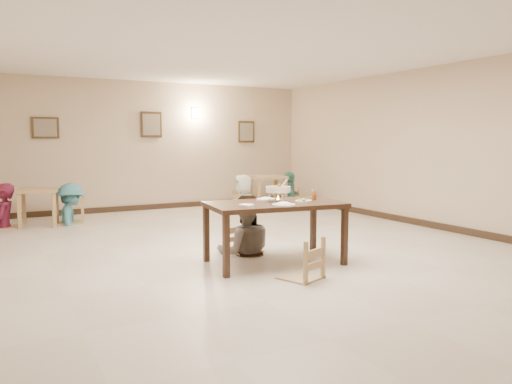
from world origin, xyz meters
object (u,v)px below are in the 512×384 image
bg_chair_rl (243,191)px  bg_diner_a (2,183)px  chair_near (301,240)px  bg_table_right (268,182)px  bg_chair_ll (3,201)px  bg_diner_d (289,172)px  bg_chair_lr (71,199)px  bg_chair_rr (289,189)px  bg_diner_c (243,175)px  bg_table_left (38,196)px  bg_diner_b (70,183)px  drink_glass (314,195)px  chair_far (244,223)px  main_diner (245,195)px  main_table (274,208)px  curry_warmer (278,189)px

bg_chair_rl → bg_diner_a: bearing=94.1°
chair_near → bg_table_right: 6.17m
bg_table_right → bg_diner_a: size_ratio=0.54×
bg_chair_ll → bg_chair_rl: bg_chair_ll is taller
bg_chair_rl → bg_diner_d: (1.30, 0.04, 0.42)m
bg_chair_ll → bg_chair_lr: bearing=-79.3°
bg_chair_rr → bg_diner_d: (-0.00, -0.00, 0.42)m
bg_chair_rl → bg_diner_a: size_ratio=0.52×
bg_chair_rl → bg_diner_c: bearing=93.1°
bg_chair_rl → bg_diner_c: bg_diner_c is taller
chair_near → bg_diner_c: size_ratio=0.56×
chair_near → bg_table_left: bearing=-87.5°
bg_table_right → bg_diner_c: (-0.65, 0.02, 0.19)m
chair_near → bg_diner_d: (3.36, 5.61, 0.39)m
bg_chair_ll → bg_chair_rr: bg_chair_ll is taller
bg_diner_b → bg_diner_c: (3.86, 0.08, 0.03)m
chair_near → drink_glass: 1.14m
chair_near → bg_diner_c: bg_diner_c is taller
bg_table_right → bg_chair_lr: 4.52m
bg_chair_lr → chair_far: bearing=36.7°
bg_chair_ll → bg_diner_c: bearing=-78.5°
main_diner → bg_diner_b: (-1.83, 3.98, -0.05)m
main_diner → bg_table_right: (2.69, 4.05, -0.21)m
main_table → chair_far: bearing=101.1°
bg_diner_a → bg_diner_b: 1.19m
chair_far → bg_chair_rr: size_ratio=0.99×
main_diner → bg_diner_c: main_diner is taller
chair_far → main_diner: 0.42m
main_table → main_diner: 0.72m
chair_near → bg_chair_ll: size_ratio=0.90×
bg_chair_ll → bg_diner_d: bearing=-78.3°
curry_warmer → bg_diner_d: (3.22, 4.85, -0.13)m
main_table → bg_chair_rr: 5.83m
chair_far → main_diner: (-0.02, -0.05, 0.42)m
main_table → bg_table_right: (2.61, 4.76, -0.10)m
main_table → bg_diner_c: size_ratio=1.12×
bg_chair_rl → bg_diner_b: bearing=94.3°
drink_glass → bg_diner_b: (-2.53, 4.71, -0.09)m
bg_chair_ll → bg_chair_rr: 6.36m
drink_glass → bg_diner_c: bearing=74.4°
bg_chair_ll → bg_diner_d: bg_diner_d is taller
bg_diner_a → bg_diner_b: bg_diner_a is taller
main_table → bg_table_right: main_table is taller
bg_diner_d → bg_diner_b: bearing=109.1°
main_diner → bg_chair_ll: bearing=-33.1°
chair_far → bg_diner_b: (-1.85, 3.93, 0.37)m
bg_table_left → bg_chair_rl: (4.46, 0.11, -0.15)m
chair_far → bg_chair_lr: (-1.85, 3.93, 0.05)m
bg_diner_a → bg_diner_b: size_ratio=1.05×
main_diner → curry_warmer: size_ratio=4.65×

